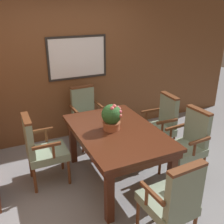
% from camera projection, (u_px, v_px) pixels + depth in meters
% --- Properties ---
extents(ground_plane, '(14.00, 14.00, 0.00)m').
position_uv_depth(ground_plane, '(111.00, 190.00, 3.52)').
color(ground_plane, gray).
extents(wall_back, '(7.20, 0.08, 2.45)m').
position_uv_depth(wall_back, '(68.00, 71.00, 4.54)').
color(wall_back, brown).
rests_on(wall_back, ground_plane).
extents(dining_table, '(1.05, 1.57, 0.77)m').
position_uv_depth(dining_table, '(117.00, 137.00, 3.50)').
color(dining_table, '#4C2314').
rests_on(dining_table, ground_plane).
extents(chair_head_far, '(0.51, 0.54, 1.01)m').
position_uv_depth(chair_head_far, '(86.00, 114.00, 4.55)').
color(chair_head_far, brown).
rests_on(chair_head_far, ground_plane).
extents(chair_head_near, '(0.52, 0.54, 1.01)m').
position_uv_depth(chair_head_near, '(173.00, 199.00, 2.56)').
color(chair_head_near, brown).
rests_on(chair_head_near, ground_plane).
extents(chair_left_far, '(0.52, 0.50, 1.01)m').
position_uv_depth(chair_left_far, '(41.00, 148.00, 3.48)').
color(chair_left_far, brown).
rests_on(chair_left_far, ground_plane).
extents(chair_right_near, '(0.55, 0.52, 1.01)m').
position_uv_depth(chair_right_near, '(188.00, 142.00, 3.62)').
color(chair_right_near, brown).
rests_on(chair_right_near, ground_plane).
extents(chair_right_far, '(0.53, 0.51, 1.01)m').
position_uv_depth(chair_right_far, '(160.00, 123.00, 4.18)').
color(chair_right_far, brown).
rests_on(chair_right_far, ground_plane).
extents(potted_plant, '(0.26, 0.28, 0.36)m').
position_uv_depth(potted_plant, '(112.00, 117.00, 3.41)').
color(potted_plant, '#B2603D').
rests_on(potted_plant, dining_table).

